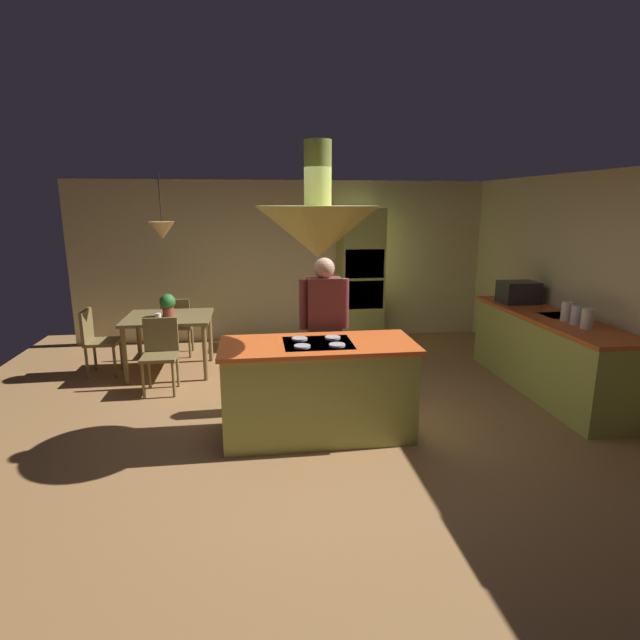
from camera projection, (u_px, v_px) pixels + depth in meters
ground at (315, 425)px, 5.05m from camera, size 8.16×8.16×0.00m
wall_back at (289, 261)px, 8.09m from camera, size 6.80×0.10×2.55m
wall_right at (599, 288)px, 5.57m from camera, size 0.10×7.20×2.55m
kitchen_island at (318, 389)px, 4.75m from camera, size 1.83×0.79×0.94m
counter_run_right at (547, 353)px, 5.89m from camera, size 0.73×2.57×0.92m
oven_tower at (360, 276)px, 7.89m from camera, size 0.66×0.62×2.13m
dining_table at (169, 323)px, 6.52m from camera, size 1.09×0.93×0.76m
person_at_island at (324, 324)px, 5.31m from camera, size 0.53×0.22×1.65m
range_hood at (318, 229)px, 4.41m from camera, size 1.10×1.10×1.00m
pendant_light_over_table at (162, 231)px, 6.24m from camera, size 0.32×0.32×0.82m
chair_facing_island at (160, 350)px, 5.89m from camera, size 0.40×0.40×0.87m
chair_by_back_wall at (177, 323)px, 7.22m from camera, size 0.40×0.40×0.87m
chair_at_corner at (96, 337)px, 6.43m from camera, size 0.40×0.40×0.87m
potted_plant_on_table at (168, 304)px, 6.42m from camera, size 0.20×0.20×0.30m
cup_on_table at (158, 317)px, 6.25m from camera, size 0.07×0.07×0.09m
canister_flour at (588, 318)px, 5.15m from camera, size 0.12×0.12×0.22m
canister_sugar at (577, 315)px, 5.33m from camera, size 0.12×0.12×0.21m
canister_tea at (566, 311)px, 5.50m from camera, size 0.11×0.11×0.21m
microwave_on_counter at (518, 292)px, 6.49m from camera, size 0.46×0.36×0.28m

